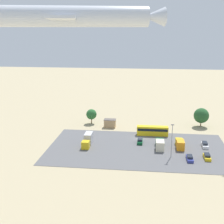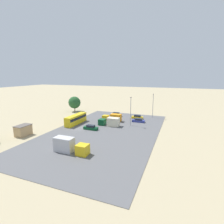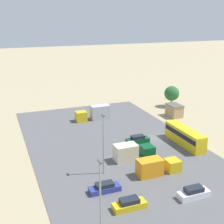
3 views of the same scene
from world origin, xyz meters
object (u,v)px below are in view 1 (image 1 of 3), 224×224
parked_car_3 (205,145)px  parked_truck_1 (88,140)px  parked_truck_0 (160,144)px  parked_car_1 (207,157)px  bus (153,130)px  parked_car_0 (140,141)px  shed_building (110,123)px  parked_car_2 (190,158)px  airplane (71,16)px  parked_truck_2 (180,144)px

parked_car_3 → parked_truck_1: (38.11, 2.27, 0.90)m
parked_truck_0 → parked_car_3: bearing=11.9°
parked_car_1 → parked_car_3: size_ratio=0.98×
bus → parked_car_0: (4.20, 8.40, -1.16)m
parked_truck_1 → shed_building: bearing=-104.0°
parked_truck_0 → parked_car_2: bearing=-44.7°
shed_building → parked_car_1: size_ratio=0.99×
parked_car_2 → parked_car_3: bearing=-118.3°
parked_car_2 → shed_building: bearing=-46.9°
parked_truck_1 → airplane: airplane is taller
parked_car_3 → airplane: bearing=-126.3°
parked_car_0 → parked_car_2: 19.50m
bus → parked_truck_1: parked_truck_1 is taller
parked_truck_0 → airplane: airplane is taller
airplane → parked_car_1: bearing=124.7°
shed_building → parked_truck_2: 31.61m
bus → airplane: (15.34, 53.34, 37.28)m
parked_truck_0 → parked_truck_2: bearing=12.5°
bus → parked_car_1: bearing=39.3°
parked_car_2 → parked_truck_2: (1.95, -9.73, 0.69)m
parked_car_1 → parked_car_2: 5.45m
parked_car_0 → parked_car_2: size_ratio=1.01×
parked_car_0 → parked_car_1: (-20.04, 10.97, -0.02)m
parked_car_3 → parked_truck_2: bearing=-168.6°
bus → parked_car_3: bus is taller
shed_building → airplane: (-1.06, 61.24, 37.58)m
parked_truck_0 → bus: bearing=100.0°
bus → parked_truck_0: size_ratio=1.48×
parked_car_1 → parked_car_0: bearing=151.3°
parked_truck_1 → parked_car_3: bearing=-176.6°
airplane → shed_building: bearing=168.2°
bus → parked_car_2: (-10.65, 21.04, -1.21)m
bus → airplane: airplane is taller
parked_car_0 → parked_car_1: parked_car_0 is taller
shed_building → parked_truck_0: 27.82m
parked_car_1 → parked_car_2: bearing=-162.2°
shed_building → parked_truck_1: bearing=76.0°
shed_building → parked_car_1: shed_building is taller
parked_truck_2 → airplane: size_ratio=0.24×
parked_car_0 → parked_car_1: size_ratio=1.03×
parked_car_2 → parked_car_3: (-6.12, -11.36, 0.09)m
parked_car_2 → parked_truck_0: 11.84m
parked_car_2 → parked_truck_1: size_ratio=0.55×
parked_car_2 → parked_truck_2: parked_truck_2 is taller
parked_car_0 → parked_car_3: size_ratio=1.01×
shed_building → bus: bus is taller
bus → shed_building: bearing=-115.7°
parked_car_3 → airplane: 66.43m
parked_car_2 → parked_truck_1: bearing=-15.9°
parked_truck_1 → parked_truck_0: bearing=178.1°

